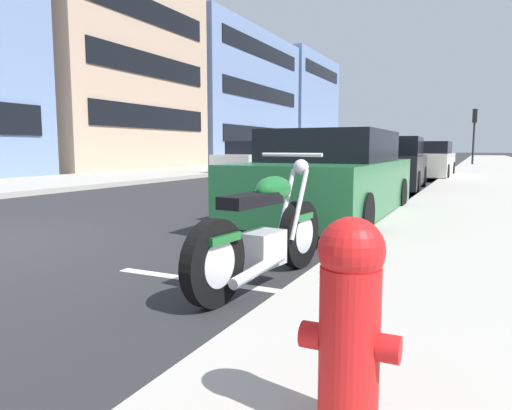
# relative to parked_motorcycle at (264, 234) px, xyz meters

# --- Properties ---
(sidewalk_far_curb) EXTENTS (120.00, 5.00, 0.14)m
(sidewalk_far_curb) POSITION_rel_parked_motorcycle_xyz_m (11.84, 10.83, -0.37)
(sidewalk_far_curb) COLOR #ADA89E
(sidewalk_far_curb) RESTS_ON ground
(parking_stall_stripe) EXTENTS (0.12, 2.20, 0.01)m
(parking_stall_stripe) POSITION_rel_parked_motorcycle_xyz_m (-0.16, 0.32, -0.43)
(parking_stall_stripe) COLOR silver
(parking_stall_stripe) RESTS_ON ground
(parked_motorcycle) EXTENTS (2.04, 0.62, 1.13)m
(parked_motorcycle) POSITION_rel_parked_motorcycle_xyz_m (0.00, 0.00, 0.00)
(parked_motorcycle) COLOR black
(parked_motorcycle) RESTS_ON ground
(parked_car_mid_block) EXTENTS (4.58, 1.92, 1.45)m
(parked_car_mid_block) POSITION_rel_parked_motorcycle_xyz_m (3.79, 0.53, 0.26)
(parked_car_mid_block) COLOR #236638
(parked_car_mid_block) RESTS_ON ground
(parked_car_second_in_row) EXTENTS (4.64, 1.97, 1.47)m
(parked_car_second_in_row) POSITION_rel_parked_motorcycle_xyz_m (9.93, 0.64, 0.27)
(parked_car_second_in_row) COLOR black
(parked_car_second_in_row) RESTS_ON ground
(parked_car_behind_motorcycle) EXTENTS (4.59, 1.82, 1.42)m
(parked_car_behind_motorcycle) POSITION_rel_parked_motorcycle_xyz_m (15.69, 0.21, 0.25)
(parked_car_behind_motorcycle) COLOR beige
(parked_car_behind_motorcycle) RESTS_ON ground
(crossing_truck) EXTENTS (2.36, 5.53, 1.89)m
(crossing_truck) POSITION_rel_parked_motorcycle_xyz_m (26.91, 7.08, 0.45)
(crossing_truck) COLOR #4C5156
(crossing_truck) RESTS_ON ground
(car_opposite_curb) EXTENTS (4.15, 1.93, 1.48)m
(car_opposite_curb) POSITION_rel_parked_motorcycle_xyz_m (15.31, 7.64, 0.25)
(car_opposite_curb) COLOR beige
(car_opposite_curb) RESTS_ON ground
(fire_hydrant) EXTENTS (0.24, 0.36, 0.79)m
(fire_hydrant) POSITION_rel_parked_motorcycle_xyz_m (-2.03, -1.25, 0.12)
(fire_hydrant) COLOR red
(fire_hydrant) RESTS_ON sidewalk_near_curb
(traffic_signal_near_corner) EXTENTS (0.36, 0.28, 3.49)m
(traffic_signal_near_corner) POSITION_rel_parked_motorcycle_xyz_m (29.83, -1.16, 2.24)
(traffic_signal_near_corner) COLOR black
(traffic_signal_near_corner) RESTS_ON sidewalk_near_curb
(townhouse_corner_block) EXTENTS (10.33, 11.54, 12.17)m
(townhouse_corner_block) POSITION_rel_parked_motorcycle_xyz_m (15.62, 18.86, 5.65)
(townhouse_corner_block) COLOR tan
(townhouse_corner_block) RESTS_ON ground
(townhouse_far_uphill) EXTENTS (14.80, 8.45, 9.80)m
(townhouse_far_uphill) POSITION_rel_parked_motorcycle_xyz_m (28.80, 17.31, 4.47)
(townhouse_far_uphill) COLOR #6B84B2
(townhouse_far_uphill) RESTS_ON ground
(townhouse_mid_block) EXTENTS (12.15, 10.01, 10.38)m
(townhouse_mid_block) POSITION_rel_parked_motorcycle_xyz_m (43.02, 18.09, 4.76)
(townhouse_mid_block) COLOR #6B84B2
(townhouse_mid_block) RESTS_ON ground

